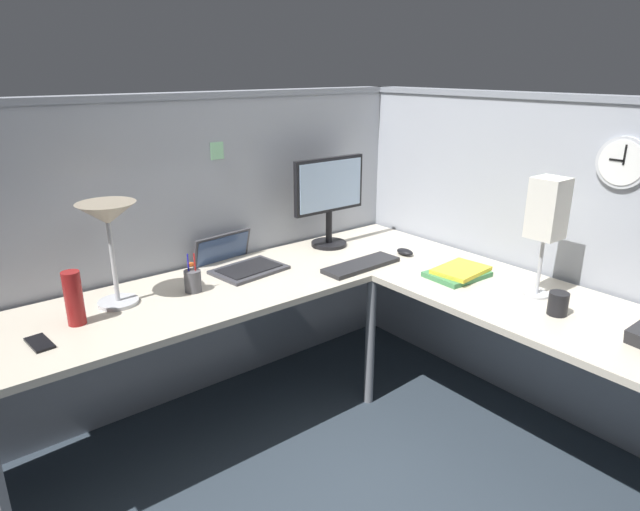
% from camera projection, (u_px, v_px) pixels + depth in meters
% --- Properties ---
extents(ground_plane, '(6.80, 6.80, 0.00)m').
position_uv_depth(ground_plane, '(367.00, 427.00, 2.74)').
color(ground_plane, '#2D3842').
extents(cubicle_wall_back, '(2.57, 0.12, 1.58)m').
position_uv_depth(cubicle_wall_back, '(208.00, 247.00, 2.91)').
color(cubicle_wall_back, '#999EA8').
rests_on(cubicle_wall_back, ground).
extents(cubicle_wall_right, '(0.12, 2.37, 1.58)m').
position_uv_depth(cubicle_wall_right, '(532.00, 254.00, 2.80)').
color(cubicle_wall_right, '#999EA8').
rests_on(cubicle_wall_right, ground).
extents(desk, '(2.35, 2.15, 0.73)m').
position_uv_depth(desk, '(354.00, 323.00, 2.42)').
color(desk, beige).
rests_on(desk, ground).
extents(monitor, '(0.46, 0.20, 0.50)m').
position_uv_depth(monitor, '(329.00, 195.00, 3.04)').
color(monitor, black).
rests_on(monitor, desk).
extents(laptop, '(0.38, 0.42, 0.22)m').
position_uv_depth(laptop, '(237.00, 262.00, 2.80)').
color(laptop, '#38383D').
rests_on(laptop, desk).
extents(keyboard, '(0.43, 0.16, 0.02)m').
position_uv_depth(keyboard, '(361.00, 265.00, 2.80)').
color(keyboard, '#232326').
rests_on(keyboard, desk).
extents(computer_mouse, '(0.06, 0.10, 0.03)m').
position_uv_depth(computer_mouse, '(405.00, 252.00, 2.98)').
color(computer_mouse, black).
rests_on(computer_mouse, desk).
extents(desk_lamp_dome, '(0.24, 0.24, 0.44)m').
position_uv_depth(desk_lamp_dome, '(108.00, 222.00, 2.25)').
color(desk_lamp_dome, '#B7BABF').
rests_on(desk_lamp_dome, desk).
extents(pen_cup, '(0.08, 0.08, 0.18)m').
position_uv_depth(pen_cup, '(193.00, 281.00, 2.48)').
color(pen_cup, '#4C4C51').
rests_on(pen_cup, desk).
extents(cell_phone, '(0.08, 0.15, 0.01)m').
position_uv_depth(cell_phone, '(40.00, 343.00, 2.02)').
color(cell_phone, black).
rests_on(cell_phone, desk).
extents(thermos_flask, '(0.07, 0.07, 0.22)m').
position_uv_depth(thermos_flask, '(74.00, 298.00, 2.15)').
color(thermos_flask, maroon).
rests_on(thermos_flask, desk).
extents(book_stack, '(0.30, 0.23, 0.04)m').
position_uv_depth(book_stack, '(459.00, 272.00, 2.67)').
color(book_stack, '#3F7F4C').
rests_on(book_stack, desk).
extents(desk_lamp_paper, '(0.13, 0.13, 0.53)m').
position_uv_depth(desk_lamp_paper, '(547.00, 212.00, 2.33)').
color(desk_lamp_paper, '#B7BABF').
rests_on(desk_lamp_paper, desk).
extents(coffee_mug, '(0.08, 0.08, 0.10)m').
position_uv_depth(coffee_mug, '(558.00, 304.00, 2.25)').
color(coffee_mug, black).
rests_on(coffee_mug, desk).
extents(wall_clock, '(0.04, 0.22, 0.22)m').
position_uv_depth(wall_clock, '(623.00, 163.00, 2.32)').
color(wall_clock, '#B7BABF').
extents(pinned_note_leftmost, '(0.07, 0.00, 0.09)m').
position_uv_depth(pinned_note_leftmost, '(217.00, 151.00, 2.75)').
color(pinned_note_leftmost, '#8CCC99').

